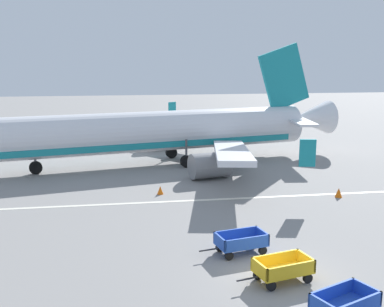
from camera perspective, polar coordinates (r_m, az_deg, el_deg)
The scene contains 8 objects.
ground_plane at distance 22.32m, azimuth 10.35°, elevation -14.59°, with size 220.00×220.00×0.00m, color gray.
apron_stripe at distance 33.18m, azimuth 3.53°, elevation -5.60°, with size 120.00×0.36×0.01m, color silver.
airplane at distance 43.72m, azimuth -3.50°, elevation 2.67°, with size 37.44×30.26×11.34m.
baggage_cart_second_in_row at distance 19.51m, azimuth 18.14°, elevation -17.06°, with size 3.56×2.26×1.07m.
baggage_cart_third_in_row at distance 21.71m, azimuth 11.01°, elevation -13.63°, with size 3.62×1.94×1.07m.
baggage_cart_fourth_in_row at distance 24.28m, azimuth 6.00°, elevation -10.69°, with size 3.63×1.89×1.07m.
traffic_cone_near_plane at distance 35.14m, azimuth 17.48°, elevation -4.57°, with size 0.52×0.52×0.68m, color orange.
traffic_cone_mid_apron at distance 34.36m, azimuth -3.90°, elevation -4.48°, with size 0.46×0.46×0.61m, color orange.
Camera 1 is at (-6.84, -18.88, 9.74)m, focal length 43.67 mm.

